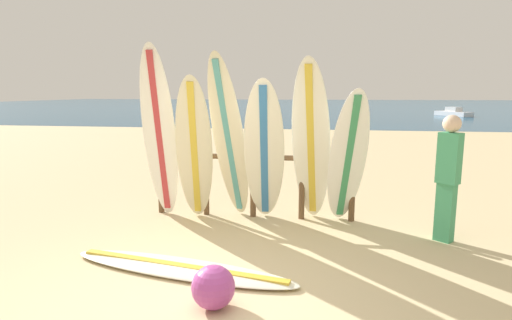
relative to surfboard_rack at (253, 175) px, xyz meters
The scene contains 13 objects.
ground_plane 2.92m from the surfboard_rack, 91.92° to the right, with size 120.00×120.00×0.00m, color #D3BC8C.
ocean_water 55.17m from the surfboard_rack, 90.10° to the left, with size 120.00×80.00×0.01m, color navy.
surfboard_rack is the anchor object (origin of this frame).
surfboard_leaning_far_left 1.52m from the surfboard_rack, 164.25° to the right, with size 0.55×0.78×2.60m.
surfboard_leaning_left 0.99m from the surfboard_rack, 150.37° to the right, with size 0.68×0.92×2.16m.
surfboard_leaning_center_left 0.73m from the surfboard_rack, 128.16° to the right, with size 0.62×1.12×2.46m.
surfboard_leaning_center 0.62m from the surfboard_rack, 61.50° to the right, with size 0.67×1.12×2.11m.
surfboard_leaning_center_right 1.06m from the surfboard_rack, 16.91° to the right, with size 0.65×1.01×2.39m.
surfboard_leaning_right 1.46m from the surfboard_rack, 12.76° to the right, with size 0.68×1.00×1.98m.
surfboard_lying_on_sand 2.22m from the surfboard_rack, 102.60° to the right, with size 2.71×0.99×0.08m.
beachgoer_standing 2.72m from the surfboard_rack, 14.46° to the right, with size 0.31×0.30×1.64m.
small_boat_offshore 31.03m from the surfboard_rack, 68.16° to the left, with size 2.33×3.20×0.71m.
beach_ball 2.81m from the surfboard_rack, 88.24° to the right, with size 0.40×0.40×0.40m, color #A53F8C.
Camera 1 is at (1.08, -3.27, 1.92)m, focal length 28.85 mm.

